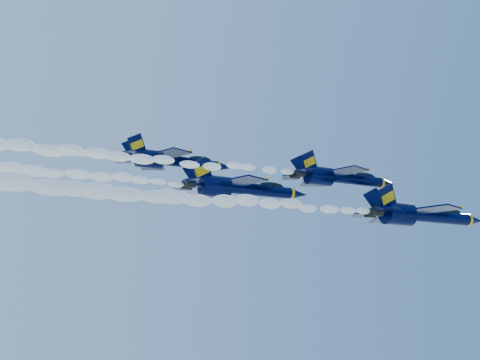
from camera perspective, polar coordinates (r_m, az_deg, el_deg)
name	(u,v)px	position (r m, az deg, el deg)	size (l,w,h in m)	color
jet_lead	(421,215)	(92.29, 15.19, -2.91)	(19.37, 15.89, 7.20)	black
smoke_trail_jet_lead	(135,194)	(73.17, -8.92, -1.15)	(62.12, 2.62, 2.36)	white
jet_second	(339,177)	(91.91, 8.47, 0.21)	(16.43, 13.47, 6.10)	black
smoke_trail_jet_second	(54,149)	(77.68, -15.56, 2.55)	(62.12, 2.22, 2.00)	white
jet_third	(240,188)	(95.62, 0.01, -0.68)	(19.74, 16.20, 7.34)	black
jet_fourth	(172,161)	(98.40, -5.86, 1.66)	(17.34, 14.23, 6.44)	black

